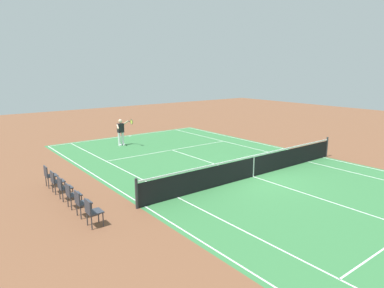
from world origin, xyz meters
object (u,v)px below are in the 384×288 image
at_px(spectator_chair_2, 72,194).
at_px(spectator_chair_5, 49,175).
at_px(tennis_ball, 189,173).
at_px(spectator_chair_1, 81,202).
at_px(spectator_chair_4, 56,180).
at_px(tennis_player_near, 121,131).
at_px(spectator_chair_0, 92,211).
at_px(tennis_net, 253,166).
at_px(spectator_chair_3, 63,187).

distance_m(spectator_chair_2, spectator_chair_5, 2.71).
xyz_separation_m(tennis_ball, spectator_chair_1, (-1.61, 5.55, 0.49)).
distance_m(spectator_chair_2, spectator_chair_4, 1.80).
distance_m(tennis_player_near, spectator_chair_5, 7.78).
relative_size(tennis_player_near, spectator_chair_0, 1.93).
bearing_deg(tennis_player_near, spectator_chair_2, 144.10).
distance_m(tennis_net, spectator_chair_3, 7.88).
height_order(tennis_player_near, spectator_chair_5, tennis_player_near).
relative_size(tennis_ball, spectator_chair_2, 0.08).
height_order(spectator_chair_3, spectator_chair_5, same).
relative_size(spectator_chair_0, spectator_chair_2, 1.00).
relative_size(tennis_net, spectator_chair_2, 13.30).
height_order(spectator_chair_3, spectator_chair_4, same).
bearing_deg(tennis_ball, spectator_chair_1, 106.13).
bearing_deg(spectator_chair_0, spectator_chair_1, 0.00).
distance_m(tennis_net, spectator_chair_2, 7.66).
xyz_separation_m(tennis_net, tennis_player_near, (9.34, 1.78, 0.44)).
bearing_deg(spectator_chair_3, tennis_net, -107.00).
bearing_deg(tennis_net, tennis_ball, 43.26).
height_order(spectator_chair_2, spectator_chair_5, same).
distance_m(spectator_chair_0, spectator_chair_3, 2.71).
relative_size(tennis_net, tennis_player_near, 6.89).
height_order(spectator_chair_0, spectator_chair_5, same).
height_order(tennis_ball, spectator_chair_2, spectator_chair_2).
height_order(tennis_net, spectator_chair_0, tennis_net).
distance_m(tennis_ball, spectator_chair_1, 5.80).
distance_m(tennis_net, spectator_chair_4, 8.19).
bearing_deg(tennis_player_near, spectator_chair_0, 149.46).
distance_m(tennis_player_near, spectator_chair_4, 8.42).
bearing_deg(spectator_chair_1, tennis_player_near, -33.03).
height_order(tennis_net, spectator_chair_2, tennis_net).
relative_size(tennis_player_near, spectator_chair_2, 1.93).
bearing_deg(spectator_chair_3, tennis_ball, -92.05).
bearing_deg(spectator_chair_4, spectator_chair_0, 180.00).
height_order(spectator_chair_4, spectator_chair_5, same).
bearing_deg(spectator_chair_0, tennis_player_near, -30.54).
bearing_deg(tennis_net, spectator_chair_3, 73.00).
bearing_deg(spectator_chair_3, spectator_chair_0, 180.00).
distance_m(spectator_chair_0, spectator_chair_5, 4.51).
xyz_separation_m(tennis_net, spectator_chair_2, (1.40, 7.53, 0.03)).
distance_m(tennis_player_near, spectator_chair_2, 9.81).
xyz_separation_m(spectator_chair_3, spectator_chair_4, (0.90, 0.00, 0.00)).
height_order(tennis_net, tennis_player_near, tennis_player_near).
relative_size(spectator_chair_4, spectator_chair_5, 1.00).
xyz_separation_m(tennis_net, spectator_chair_4, (3.21, 7.53, 0.03)).
relative_size(tennis_ball, spectator_chair_1, 0.08).
bearing_deg(spectator_chair_4, spectator_chair_5, 0.00).
height_order(tennis_player_near, spectator_chair_1, tennis_player_near).
relative_size(tennis_ball, spectator_chair_4, 0.08).
bearing_deg(tennis_ball, spectator_chair_0, 114.31).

